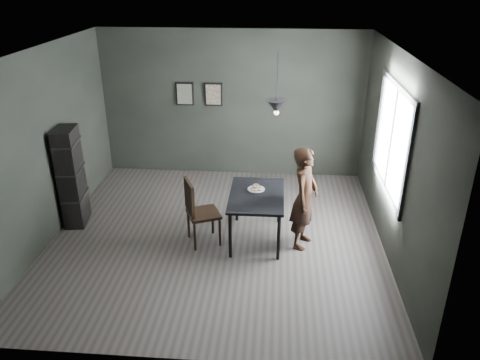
# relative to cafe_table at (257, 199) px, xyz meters

# --- Properties ---
(ground) EXTENTS (5.00, 5.00, 0.00)m
(ground) POSITION_rel_cafe_table_xyz_m (-0.60, 0.00, -0.67)
(ground) COLOR #35302E
(ground) RESTS_ON ground
(back_wall) EXTENTS (5.00, 0.10, 2.80)m
(back_wall) POSITION_rel_cafe_table_xyz_m (-0.60, 2.50, 0.73)
(back_wall) COLOR black
(back_wall) RESTS_ON ground
(ceiling) EXTENTS (5.00, 5.00, 0.02)m
(ceiling) POSITION_rel_cafe_table_xyz_m (-0.60, 0.00, 2.13)
(ceiling) COLOR silver
(ceiling) RESTS_ON ground
(window_assembly) EXTENTS (0.04, 1.96, 1.56)m
(window_assembly) POSITION_rel_cafe_table_xyz_m (1.87, 0.20, 0.93)
(window_assembly) COLOR white
(window_assembly) RESTS_ON ground
(cafe_table) EXTENTS (0.80, 1.20, 0.75)m
(cafe_table) POSITION_rel_cafe_table_xyz_m (0.00, 0.00, 0.00)
(cafe_table) COLOR black
(cafe_table) RESTS_ON ground
(white_plate) EXTENTS (0.23, 0.23, 0.01)m
(white_plate) POSITION_rel_cafe_table_xyz_m (-0.01, 0.14, 0.08)
(white_plate) COLOR white
(white_plate) RESTS_ON cafe_table
(donut_pile) EXTENTS (0.18, 0.18, 0.08)m
(donut_pile) POSITION_rel_cafe_table_xyz_m (-0.01, 0.14, 0.12)
(donut_pile) COLOR beige
(donut_pile) RESTS_ON white_plate
(woman) EXTENTS (0.53, 0.65, 1.54)m
(woman) POSITION_rel_cafe_table_xyz_m (0.69, -0.11, 0.10)
(woman) COLOR black
(woman) RESTS_ON ground
(wood_chair) EXTENTS (0.59, 0.59, 1.03)m
(wood_chair) POSITION_rel_cafe_table_xyz_m (-0.86, -0.19, -0.09)
(wood_chair) COLOR black
(wood_chair) RESTS_ON ground
(shelf_unit) EXTENTS (0.37, 0.57, 1.59)m
(shelf_unit) POSITION_rel_cafe_table_xyz_m (-2.92, 0.27, 0.13)
(shelf_unit) COLOR black
(shelf_unit) RESTS_ON ground
(pendant_lamp) EXTENTS (0.28, 0.28, 0.86)m
(pendant_lamp) POSITION_rel_cafe_table_xyz_m (0.25, 0.10, 1.38)
(pendant_lamp) COLOR black
(pendant_lamp) RESTS_ON ground
(framed_print_left) EXTENTS (0.34, 0.04, 0.44)m
(framed_print_left) POSITION_rel_cafe_table_xyz_m (-1.50, 2.47, 0.93)
(framed_print_left) COLOR black
(framed_print_left) RESTS_ON ground
(framed_print_right) EXTENTS (0.34, 0.04, 0.44)m
(framed_print_right) POSITION_rel_cafe_table_xyz_m (-0.95, 2.47, 0.93)
(framed_print_right) COLOR black
(framed_print_right) RESTS_ON ground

